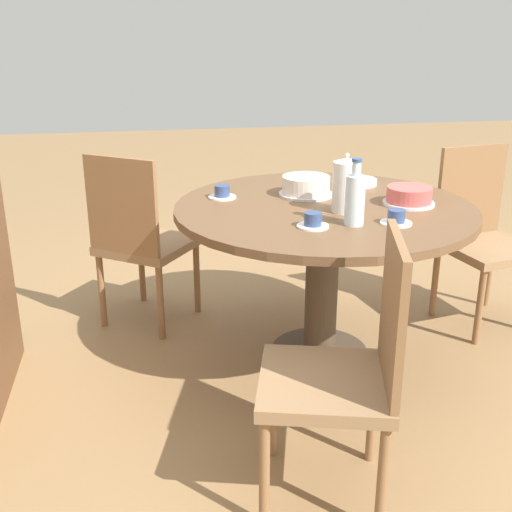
% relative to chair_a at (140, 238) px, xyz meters
% --- Properties ---
extents(ground_plane, '(14.00, 14.00, 0.00)m').
position_rel_chair_a_xyz_m(ground_plane, '(-0.50, -0.82, -0.48)').
color(ground_plane, '#937047').
extents(dining_table, '(1.33, 1.33, 0.74)m').
position_rel_chair_a_xyz_m(dining_table, '(-0.50, -0.82, 0.13)').
color(dining_table, '#473828').
rests_on(dining_table, ground_plane).
extents(chair_a, '(0.59, 0.59, 0.91)m').
position_rel_chair_a_xyz_m(chair_a, '(0.00, 0.00, 0.00)').
color(chair_a, olive).
rests_on(chair_a, ground_plane).
extents(chair_b, '(0.52, 0.52, 0.91)m').
position_rel_chair_a_xyz_m(chair_b, '(-1.44, -0.63, 0.00)').
color(chair_b, olive).
rests_on(chair_b, ground_plane).
extents(chair_c, '(0.49, 0.49, 0.91)m').
position_rel_chair_a_xyz_m(chair_c, '(-0.25, -1.74, 0.00)').
color(chair_c, olive).
rests_on(chair_c, ground_plane).
extents(coffee_pot, '(0.11, 0.11, 0.25)m').
position_rel_chair_a_xyz_m(coffee_pot, '(-0.61, -0.87, 0.38)').
color(coffee_pot, white).
rests_on(coffee_pot, dining_table).
extents(water_bottle, '(0.08, 0.08, 0.27)m').
position_rel_chair_a_xyz_m(water_bottle, '(-0.79, -0.85, 0.37)').
color(water_bottle, silver).
rests_on(water_bottle, dining_table).
extents(cake_main, '(0.25, 0.25, 0.09)m').
position_rel_chair_a_xyz_m(cake_main, '(-0.31, -0.78, 0.31)').
color(cake_main, silver).
rests_on(cake_main, dining_table).
extents(cake_second, '(0.23, 0.23, 0.08)m').
position_rel_chair_a_xyz_m(cake_second, '(-0.55, -1.19, 0.30)').
color(cake_second, silver).
rests_on(cake_second, dining_table).
extents(cup_a, '(0.13, 0.13, 0.06)m').
position_rel_chair_a_xyz_m(cup_a, '(-0.81, -1.02, 0.29)').
color(cup_a, white).
rests_on(cup_a, dining_table).
extents(cup_b, '(0.13, 0.13, 0.06)m').
position_rel_chair_a_xyz_m(cup_b, '(-0.29, -0.39, 0.29)').
color(cup_b, white).
rests_on(cup_b, dining_table).
extents(cup_c, '(0.13, 0.13, 0.06)m').
position_rel_chair_a_xyz_m(cup_c, '(-0.80, -0.68, 0.29)').
color(cup_c, white).
rests_on(cup_c, dining_table).
extents(plate_stack, '(0.19, 0.19, 0.03)m').
position_rel_chair_a_xyz_m(plate_stack, '(-0.15, -1.09, 0.28)').
color(plate_stack, white).
rests_on(plate_stack, dining_table).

